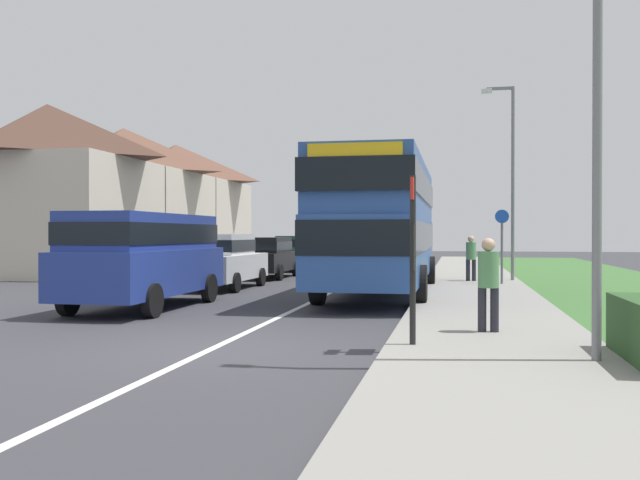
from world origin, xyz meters
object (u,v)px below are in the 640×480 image
object	(u,v)px
parked_car_black	(266,256)
cycle_route_sign	(502,243)
parked_van_blue	(145,252)
parked_car_white	(221,259)
pedestrian_walking_away	(471,256)
parked_car_dark_green	(299,251)
street_lamp_mid	(510,170)
street_lamp_near	(589,24)
pedestrian_at_stop	(488,280)
double_decker_bus	(381,220)
bus_stop_sign	(413,248)

from	to	relation	value
parked_car_black	cycle_route_sign	size ratio (longest dim) A/B	1.74
parked_car_black	parked_van_blue	bearing A→B (deg)	-88.93
parked_car_white	cycle_route_sign	world-z (taller)	cycle_route_sign
parked_van_blue	pedestrian_walking_away	xyz separation A→B (m)	(7.61, 9.33, -0.33)
parked_car_dark_green	cycle_route_sign	distance (m)	12.37
parked_van_blue	street_lamp_mid	size ratio (longest dim) A/B	0.79
parked_car_white	street_lamp_mid	world-z (taller)	street_lamp_mid
street_lamp_near	street_lamp_mid	world-z (taller)	street_lamp_near
parked_van_blue	pedestrian_at_stop	size ratio (longest dim) A/B	3.26
cycle_route_sign	street_lamp_mid	world-z (taller)	street_lamp_mid
parked_car_black	pedestrian_walking_away	world-z (taller)	pedestrian_walking_away
parked_car_black	pedestrian_at_stop	xyz separation A→B (m)	(7.85, -14.50, 0.09)
double_decker_bus	parked_car_white	xyz separation A→B (m)	(-5.19, 1.20, -1.20)
parked_car_white	bus_stop_sign	size ratio (longest dim) A/B	1.70
pedestrian_at_stop	pedestrian_walking_away	world-z (taller)	same
parked_car_white	pedestrian_walking_away	bearing A→B (deg)	24.39
bus_stop_sign	parked_car_black	bearing A→B (deg)	112.65
pedestrian_at_stop	cycle_route_sign	world-z (taller)	cycle_route_sign
parked_car_white	bus_stop_sign	distance (m)	12.56
double_decker_bus	pedestrian_at_stop	bearing A→B (deg)	-71.68
double_decker_bus	street_lamp_mid	bearing A→B (deg)	54.40
parked_car_black	bus_stop_sign	size ratio (longest dim) A/B	1.69
double_decker_bus	cycle_route_sign	distance (m)	5.04
parked_car_dark_green	street_lamp_mid	size ratio (longest dim) A/B	0.62
parked_van_blue	pedestrian_at_stop	world-z (taller)	parked_van_blue
parked_car_white	parked_car_dark_green	world-z (taller)	parked_car_white
cycle_route_sign	street_lamp_mid	xyz separation A→B (m)	(0.37, 1.94, 2.55)
parked_van_blue	cycle_route_sign	world-z (taller)	cycle_route_sign
pedestrian_walking_away	cycle_route_sign	bearing A→B (deg)	-51.49
street_lamp_mid	parked_car_dark_green	bearing A→B (deg)	143.30
parked_van_blue	bus_stop_sign	distance (m)	8.10
street_lamp_near	parked_car_white	bearing A→B (deg)	127.90
parked_van_blue	parked_car_white	xyz separation A→B (m)	(-0.17, 5.80, -0.37)
parked_car_dark_green	parked_car_black	bearing A→B (deg)	-90.28
parked_car_black	pedestrian_walking_away	distance (m)	8.04
double_decker_bus	street_lamp_near	size ratio (longest dim) A/B	1.39
parked_car_black	cycle_route_sign	xyz separation A→B (m)	(8.77, -3.09, 0.54)
double_decker_bus	street_lamp_near	xyz separation A→B (m)	(3.75, -10.30, 2.28)
street_lamp_near	parked_car_black	bearing A→B (deg)	117.99
pedestrian_walking_away	cycle_route_sign	distance (m)	1.60
parked_car_white	street_lamp_mid	bearing A→B (deg)	25.10
parked_car_black	bus_stop_sign	distance (m)	17.41
bus_stop_sign	parked_car_dark_green	bearing A→B (deg)	107.09
cycle_route_sign	parked_car_white	bearing A→B (deg)	-165.08
pedestrian_at_stop	street_lamp_near	distance (m)	4.36
street_lamp_near	cycle_route_sign	bearing A→B (deg)	90.90
bus_stop_sign	street_lamp_mid	world-z (taller)	street_lamp_mid
double_decker_bus	pedestrian_walking_away	world-z (taller)	double_decker_bus
parked_car_dark_green	parked_van_blue	bearing A→B (deg)	-89.38
street_lamp_near	street_lamp_mid	bearing A→B (deg)	89.43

